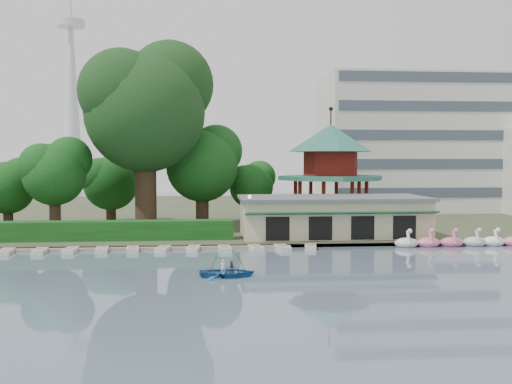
{
  "coord_description": "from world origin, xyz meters",
  "views": [
    {
      "loc": [
        -2.54,
        -33.77,
        7.89
      ],
      "look_at": [
        2.0,
        18.0,
        5.0
      ],
      "focal_mm": 40.0,
      "sensor_mm": 36.0,
      "label": 1
    }
  ],
  "objects": [
    {
      "name": "pavilion",
      "position": [
        12.0,
        32.0,
        7.48
      ],
      "size": [
        12.4,
        12.4,
        13.5
      ],
      "color": "beige",
      "rests_on": "shore"
    },
    {
      "name": "hedge",
      "position": [
        -15.0,
        20.5,
        1.3
      ],
      "size": [
        30.0,
        2.0,
        1.8
      ],
      "primitive_type": "cube",
      "color": "#175018",
      "rests_on": "shore"
    },
    {
      "name": "rowboat_with_passengers",
      "position": [
        -1.13,
        4.54,
        0.55
      ],
      "size": [
        5.39,
        3.93,
        2.01
      ],
      "color": "#26629A",
      "rests_on": "ground"
    },
    {
      "name": "ground_plane",
      "position": [
        0.0,
        0.0,
        0.0
      ],
      "size": [
        220.0,
        220.0,
        0.0
      ],
      "primitive_type": "plane",
      "color": "slate",
      "rests_on": "ground"
    },
    {
      "name": "dock",
      "position": [
        -12.0,
        17.2,
        0.12
      ],
      "size": [
        34.0,
        1.6,
        0.24
      ],
      "primitive_type": "cube",
      "color": "gray",
      "rests_on": "ground"
    },
    {
      "name": "big_tree",
      "position": [
        -8.83,
        28.21,
        14.03
      ],
      "size": [
        14.03,
        13.08,
        20.62
      ],
      "color": "#3A281C",
      "rests_on": "shore"
    },
    {
      "name": "shore",
      "position": [
        0.0,
        52.0,
        0.2
      ],
      "size": [
        220.0,
        70.0,
        0.4
      ],
      "primitive_type": "cube",
      "color": "#424930",
      "rests_on": "ground"
    },
    {
      "name": "office_building",
      "position": [
        32.67,
        49.0,
        9.73
      ],
      "size": [
        38.0,
        18.0,
        20.0
      ],
      "color": "silver",
      "rests_on": "shore"
    },
    {
      "name": "moored_rowboats",
      "position": [
        -10.15,
        15.85,
        0.18
      ],
      "size": [
        35.11,
        2.71,
        0.36
      ],
      "color": "silver",
      "rests_on": "ground"
    },
    {
      "name": "embankment",
      "position": [
        0.0,
        17.3,
        0.15
      ],
      "size": [
        220.0,
        0.6,
        0.3
      ],
      "primitive_type": "cube",
      "color": "gray",
      "rests_on": "ground"
    },
    {
      "name": "boathouse",
      "position": [
        10.0,
        21.97,
        2.37
      ],
      "size": [
        18.6,
        9.39,
        3.9
      ],
      "color": "beige",
      "rests_on": "shore"
    },
    {
      "name": "lamp_post",
      "position": [
        1.5,
        19.0,
        3.34
      ],
      "size": [
        0.36,
        0.36,
        4.28
      ],
      "color": "black",
      "rests_on": "shore"
    },
    {
      "name": "swan_boats",
      "position": [
        22.9,
        16.5,
        0.4
      ],
      "size": [
        15.67,
        2.05,
        1.92
      ],
      "color": "white",
      "rests_on": "ground"
    },
    {
      "name": "small_trees",
      "position": [
        -12.88,
        31.25,
        6.44
      ],
      "size": [
        39.5,
        16.6,
        11.67
      ],
      "color": "#3A281C",
      "rests_on": "shore"
    },
    {
      "name": "broadcast_tower",
      "position": [
        -42.0,
        140.0,
        33.98
      ],
      "size": [
        8.0,
        8.0,
        96.0
      ],
      "color": "silver",
      "rests_on": "ground"
    }
  ]
}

